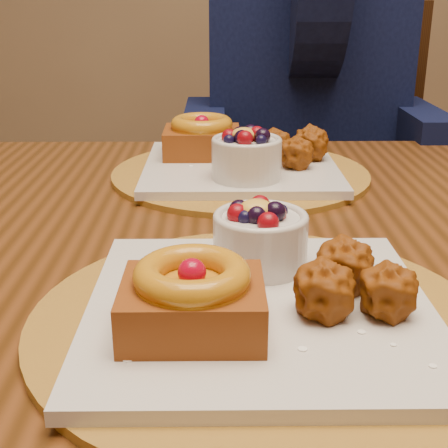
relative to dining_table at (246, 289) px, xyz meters
The scene contains 5 objects.
dining_table is the anchor object (origin of this frame).
place_setting_near 0.24m from the dining_table, 90.67° to the right, with size 0.38×0.38×0.08m.
place_setting_far 0.24m from the dining_table, 90.86° to the left, with size 0.38×0.38×0.09m.
chair_far 0.79m from the dining_table, 74.15° to the left, with size 0.53×0.53×0.99m.
diner 0.72m from the dining_table, 77.06° to the left, with size 0.51×0.49×0.83m.
Camera 1 is at (-0.13, -0.59, 1.01)m, focal length 50.00 mm.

